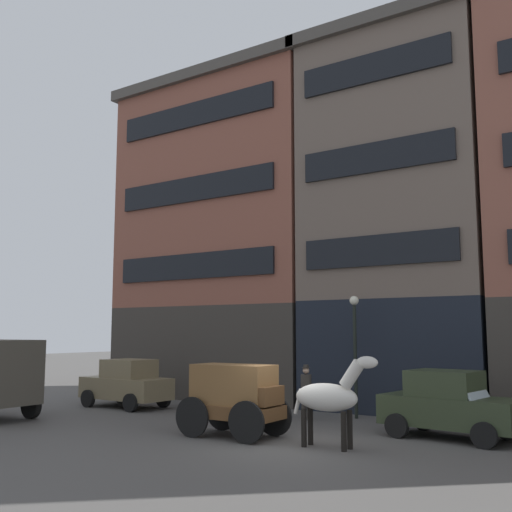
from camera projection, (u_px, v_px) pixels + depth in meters
The scene contains 9 objects.
ground_plane at pixel (290, 443), 15.73m from camera, with size 120.00×120.00×0.00m, color #4C4947.
building_far_left at pixel (239, 238), 29.09m from camera, with size 10.41×7.32×14.71m.
building_center_left at pixel (410, 219), 24.38m from camera, with size 7.30×7.32×14.73m.
cargo_wagon at pixel (235, 395), 16.83m from camera, with size 2.93×1.57×1.98m.
draft_horse at pixel (330, 397), 15.21m from camera, with size 2.35×0.64×2.30m.
sedan_dark at pixel (127, 383), 23.35m from camera, with size 3.76×1.98×1.83m.
sedan_light at pixel (449, 405), 16.52m from camera, with size 3.86×2.21×1.83m.
pedestrian_officer at pixel (306, 389), 20.18m from camera, with size 0.42×0.42×1.79m.
streetlamp_curbside at pixel (355, 338), 20.63m from camera, with size 0.32×0.32×4.12m.
Camera 1 is at (8.31, -13.96, 2.89)m, focal length 42.40 mm.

